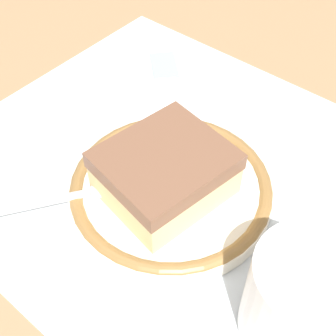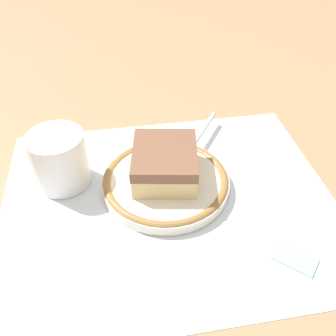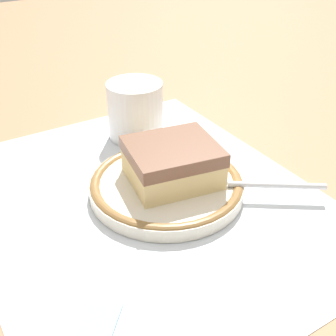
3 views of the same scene
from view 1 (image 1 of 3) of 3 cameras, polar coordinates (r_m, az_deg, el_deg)
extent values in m
plane|color=#9E7551|center=(0.44, 2.74, -1.26)|extent=(2.40, 2.40, 0.00)
cube|color=silver|center=(0.44, 2.74, -1.20)|extent=(0.46, 0.37, 0.00)
cylinder|color=silver|center=(0.42, 0.00, -2.53)|extent=(0.18, 0.18, 0.02)
torus|color=olive|center=(0.41, 0.00, -2.16)|extent=(0.18, 0.18, 0.01)
cube|color=beige|center=(0.39, -0.53, -1.30)|extent=(0.10, 0.11, 0.03)
cube|color=brown|center=(0.38, -0.55, 0.97)|extent=(0.10, 0.11, 0.02)
ellipsoid|color=silver|center=(0.40, -7.24, -2.33)|extent=(0.04, 0.04, 0.01)
cylinder|color=silver|center=(0.41, -17.36, -4.57)|extent=(0.07, 0.10, 0.01)
cylinder|color=white|center=(0.33, 16.32, -15.46)|extent=(0.08, 0.08, 0.08)
cylinder|color=silver|center=(0.35, 15.60, -16.95)|extent=(0.07, 0.07, 0.04)
cube|color=#8CB2E0|center=(0.57, -0.49, 12.81)|extent=(0.06, 0.06, 0.01)
camera|label=2|loc=(0.59, 42.77, 43.96)|focal=38.96mm
camera|label=3|loc=(0.68, -16.12, 44.53)|focal=46.55mm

